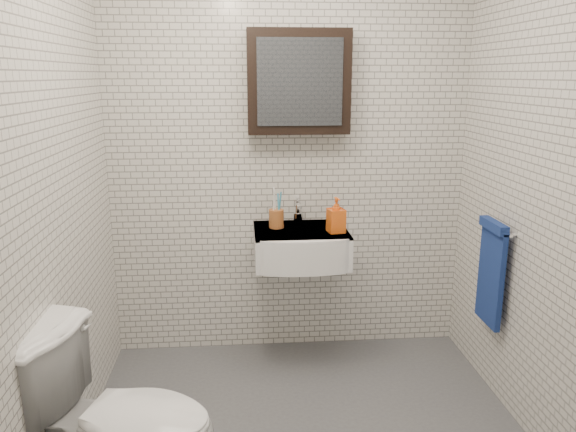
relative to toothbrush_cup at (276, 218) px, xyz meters
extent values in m
cube|color=silver|center=(0.09, 0.17, 0.34)|extent=(2.20, 0.02, 2.50)
cube|color=silver|center=(0.09, -1.83, 0.34)|extent=(2.20, 0.02, 2.50)
cube|color=silver|center=(-1.01, -0.83, 0.34)|extent=(0.02, 2.00, 2.50)
cube|color=silver|center=(1.19, -0.83, 0.34)|extent=(0.02, 2.00, 2.50)
cube|color=white|center=(0.14, -0.05, -0.16)|extent=(0.55, 0.45, 0.20)
cylinder|color=silver|center=(0.14, -0.03, -0.07)|extent=(0.31, 0.31, 0.02)
cylinder|color=silver|center=(0.14, -0.03, -0.07)|extent=(0.04, 0.04, 0.01)
cube|color=white|center=(0.14, -0.05, -0.07)|extent=(0.55, 0.45, 0.01)
cylinder|color=silver|center=(0.14, 0.11, -0.03)|extent=(0.06, 0.06, 0.06)
cylinder|color=silver|center=(0.14, 0.11, 0.03)|extent=(0.03, 0.03, 0.08)
cylinder|color=silver|center=(0.14, 0.05, 0.06)|extent=(0.02, 0.12, 0.02)
cube|color=silver|center=(0.14, 0.14, 0.08)|extent=(0.02, 0.09, 0.01)
cube|color=black|center=(0.14, 0.10, 0.79)|extent=(0.60, 0.14, 0.60)
cube|color=#3F444C|center=(0.14, 0.03, 0.79)|extent=(0.49, 0.01, 0.49)
cylinder|color=silver|center=(1.15, -0.48, 0.04)|extent=(0.02, 0.30, 0.02)
cylinder|color=silver|center=(1.17, -0.35, 0.04)|extent=(0.04, 0.02, 0.02)
cylinder|color=silver|center=(1.17, -0.61, 0.04)|extent=(0.04, 0.02, 0.02)
cube|color=navy|center=(1.14, -0.48, -0.23)|extent=(0.03, 0.26, 0.54)
cube|color=navy|center=(1.13, -0.48, 0.05)|extent=(0.05, 0.26, 0.05)
cylinder|color=#9D5527|center=(0.00, 0.00, -0.01)|extent=(0.10, 0.10, 0.11)
cylinder|color=white|center=(-0.02, -0.01, 0.07)|extent=(0.02, 0.03, 0.21)
cylinder|color=teal|center=(0.01, -0.01, 0.05)|extent=(0.02, 0.02, 0.19)
cylinder|color=white|center=(-0.01, 0.02, 0.07)|extent=(0.03, 0.04, 0.22)
cylinder|color=teal|center=(0.02, 0.01, 0.06)|extent=(0.03, 0.04, 0.20)
imported|color=orange|center=(0.34, -0.13, 0.04)|extent=(0.11, 0.11, 0.21)
imported|color=white|center=(-0.71, -1.25, -0.51)|extent=(0.88, 0.65, 0.80)
camera|label=1|loc=(-0.20, -3.25, 0.83)|focal=35.00mm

